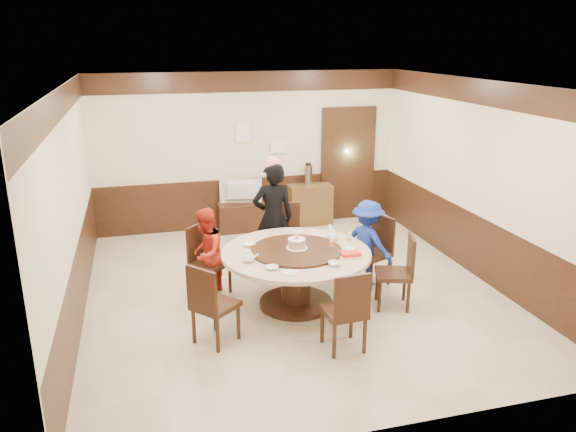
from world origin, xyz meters
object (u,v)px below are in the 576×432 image
object	(u,v)px
person_standing	(273,218)
person_blue	(367,243)
birthday_cake	(297,243)
thermos	(308,175)
person_red	(206,254)
television	(241,192)
tv_stand	(241,217)
side_cabinet	(310,204)
shrimp_platter	(351,255)
banquet_table	(296,267)

from	to	relation	value
person_standing	person_blue	xyz separation A→B (m)	(1.15, -0.82, -0.22)
birthday_cake	thermos	size ratio (longest dim) A/B	0.73
person_standing	person_red	xyz separation A→B (m)	(-1.07, -0.64, -0.21)
television	tv_stand	bearing A→B (deg)	10.35
person_blue	side_cabinet	distance (m)	2.84
television	thermos	xyz separation A→B (m)	(1.27, 0.03, 0.22)
person_standing	thermos	xyz separation A→B (m)	(1.15, 2.01, 0.11)
tv_stand	thermos	size ratio (longest dim) A/B	2.24
person_standing	television	size ratio (longest dim) A/B	2.19
shrimp_platter	television	world-z (taller)	television
person_blue	thermos	world-z (taller)	person_blue
person_red	television	distance (m)	2.79
television	thermos	distance (m)	1.29
person_standing	side_cabinet	bearing A→B (deg)	-119.16
shrimp_platter	thermos	size ratio (longest dim) A/B	0.79
television	side_cabinet	distance (m)	1.35
person_red	tv_stand	bearing A→B (deg)	-178.37
shrimp_platter	thermos	distance (m)	3.61
side_cabinet	thermos	bearing A→B (deg)	180.00
birthday_cake	side_cabinet	size ratio (longest dim) A/B	0.35
birthday_cake	tv_stand	world-z (taller)	birthday_cake
person_red	side_cabinet	distance (m)	3.49
person_standing	birthday_cake	world-z (taller)	person_standing
tv_stand	television	xyz separation A→B (m)	(0.00, 0.00, 0.47)
person_standing	birthday_cake	xyz separation A→B (m)	(0.03, -1.17, 0.02)
person_standing	side_cabinet	size ratio (longest dim) A/B	2.07
banquet_table	side_cabinet	xyz separation A→B (m)	(1.18, 3.21, -0.16)
person_red	shrimp_platter	world-z (taller)	person_red
person_standing	birthday_cake	distance (m)	1.17
person_standing	television	bearing A→B (deg)	-85.16
person_blue	television	world-z (taller)	person_blue
person_standing	side_cabinet	distance (m)	2.38
banquet_table	tv_stand	size ratio (longest dim) A/B	2.24
person_standing	tv_stand	distance (m)	2.07
shrimp_platter	tv_stand	xyz separation A→B (m)	(-0.73, 3.54, -0.53)
birthday_cake	thermos	xyz separation A→B (m)	(1.13, 3.18, 0.09)
television	side_cabinet	size ratio (longest dim) A/B	0.95
person_red	person_blue	bearing A→B (deg)	107.01
birthday_cake	television	xyz separation A→B (m)	(-0.14, 3.15, -0.13)
tv_stand	side_cabinet	world-z (taller)	side_cabinet
person_standing	television	distance (m)	1.99
birthday_cake	banquet_table	bearing A→B (deg)	-119.98
person_standing	shrimp_platter	bearing A→B (deg)	112.91
banquet_table	person_blue	world-z (taller)	person_blue
tv_stand	television	world-z (taller)	television
shrimp_platter	thermos	bearing A→B (deg)	81.38
person_standing	birthday_cake	size ratio (longest dim) A/B	5.95
banquet_table	side_cabinet	size ratio (longest dim) A/B	2.39
shrimp_platter	television	distance (m)	3.61
thermos	banquet_table	bearing A→B (deg)	-109.58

